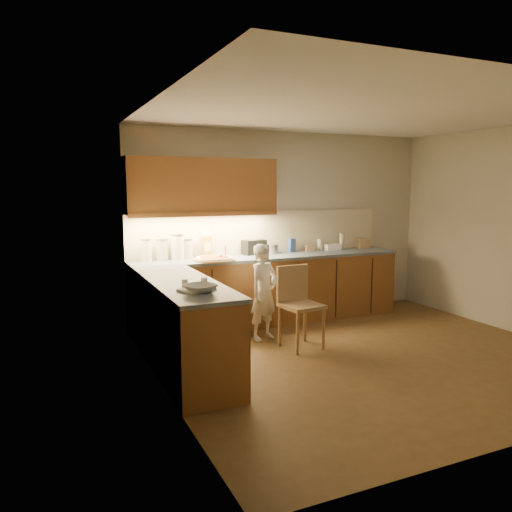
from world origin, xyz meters
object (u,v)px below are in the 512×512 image
object	(u,v)px
pizza_on_board	(215,259)
toaster	(254,247)
wooden_chair	(298,300)
oil_jug	(207,246)
child	(264,292)

from	to	relation	value
pizza_on_board	toaster	distance (m)	0.76
wooden_chair	oil_jug	world-z (taller)	oil_jug
child	toaster	xyz separation A→B (m)	(0.25, 0.85, 0.44)
child	oil_jug	size ratio (longest dim) A/B	3.50
oil_jug	wooden_chair	bearing A→B (deg)	-62.11
oil_jug	toaster	size ratio (longest dim) A/B	0.98
child	oil_jug	bearing A→B (deg)	92.88
child	toaster	world-z (taller)	child
pizza_on_board	oil_jug	bearing A→B (deg)	89.02
wooden_chair	toaster	distance (m)	1.35
child	wooden_chair	world-z (taller)	child
pizza_on_board	child	distance (m)	0.78
toaster	oil_jug	bearing A→B (deg)	169.46
wooden_chair	toaster	size ratio (longest dim) A/B	2.77
child	toaster	distance (m)	0.99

